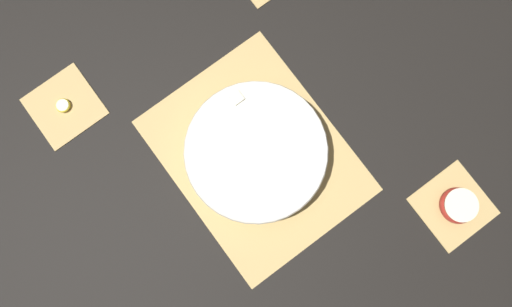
% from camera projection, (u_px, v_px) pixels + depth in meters
% --- Properties ---
extents(ground_plane, '(6.00, 6.00, 0.00)m').
position_uv_depth(ground_plane, '(256.00, 156.00, 1.08)').
color(ground_plane, black).
extents(bamboo_mat_center, '(0.44, 0.35, 0.01)m').
position_uv_depth(bamboo_mat_center, '(256.00, 155.00, 1.08)').
color(bamboo_mat_center, tan).
rests_on(bamboo_mat_center, ground_plane).
extents(coaster_mat_near_left, '(0.14, 0.14, 0.01)m').
position_uv_depth(coaster_mat_near_left, '(453.00, 206.00, 1.06)').
color(coaster_mat_near_left, tan).
rests_on(coaster_mat_near_left, ground_plane).
extents(coaster_mat_far_right, '(0.14, 0.14, 0.01)m').
position_uv_depth(coaster_mat_far_right, '(64.00, 106.00, 1.09)').
color(coaster_mat_far_right, tan).
rests_on(coaster_mat_far_right, ground_plane).
extents(fruit_salad_bowl, '(0.30, 0.30, 0.07)m').
position_uv_depth(fruit_salad_bowl, '(256.00, 153.00, 1.04)').
color(fruit_salad_bowl, silver).
rests_on(fruit_salad_bowl, bamboo_mat_center).
extents(apple_half, '(0.08, 0.08, 0.04)m').
position_uv_depth(apple_half, '(458.00, 206.00, 1.04)').
color(apple_half, '#B72D23').
rests_on(apple_half, coaster_mat_near_left).
extents(banana_coin_single, '(0.03, 0.03, 0.01)m').
position_uv_depth(banana_coin_single, '(63.00, 105.00, 1.08)').
color(banana_coin_single, beige).
rests_on(banana_coin_single, coaster_mat_far_right).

